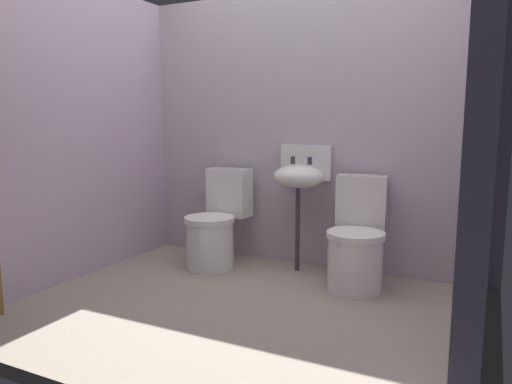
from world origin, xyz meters
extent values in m
cube|color=gray|center=(0.00, 0.00, -0.04)|extent=(3.07, 2.41, 0.08)
cube|color=#B2A3B1|center=(0.00, 1.05, 1.09)|extent=(3.07, 0.10, 2.19)
cube|color=#B6A0B8|center=(-1.39, 0.10, 1.09)|extent=(0.10, 2.21, 2.19)
cube|color=#B2A0B8|center=(1.39, 0.10, 1.09)|extent=(0.10, 2.21, 2.19)
cylinder|color=white|center=(-0.57, 0.56, 0.19)|extent=(0.40, 0.40, 0.38)
cylinder|color=white|center=(-0.57, 0.56, 0.40)|extent=(0.42, 0.42, 0.04)
cube|color=white|center=(-0.55, 0.86, 0.58)|extent=(0.37, 0.20, 0.40)
cylinder|color=white|center=(0.61, 0.57, 0.19)|extent=(0.43, 0.43, 0.38)
cylinder|color=white|center=(0.61, 0.57, 0.40)|extent=(0.45, 0.45, 0.04)
cube|color=white|center=(0.57, 0.86, 0.58)|extent=(0.38, 0.23, 0.40)
cylinder|color=#3A313C|center=(0.09, 0.81, 0.33)|extent=(0.04, 0.04, 0.66)
ellipsoid|color=white|center=(0.09, 0.81, 0.75)|extent=(0.40, 0.32, 0.18)
cube|color=white|center=(0.09, 0.98, 0.85)|extent=(0.42, 0.04, 0.28)
cylinder|color=#3A313C|center=(0.02, 0.87, 0.87)|extent=(0.04, 0.04, 0.06)
cylinder|color=#3A313C|center=(0.16, 0.87, 0.87)|extent=(0.04, 0.04, 0.06)
camera|label=1|loc=(1.42, -2.64, 1.19)|focal=33.80mm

